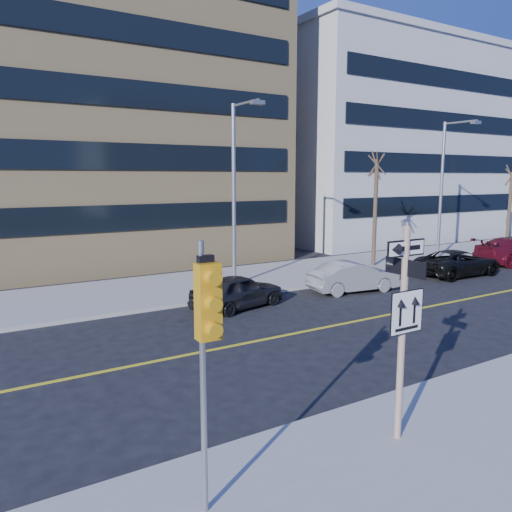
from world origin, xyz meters
TOP-DOWN VIEW (x-y plane):
  - ground at (0.00, 0.00)m, footprint 120.00×120.00m
  - far_sidewalk at (18.00, 12.00)m, footprint 66.00×6.00m
  - road_centerline at (12.00, 4.00)m, footprint 40.00×0.14m
  - sign_pole at (0.00, -2.51)m, footprint 0.92×0.92m
  - traffic_signal at (-4.00, -2.66)m, footprint 0.32×0.45m
  - parked_car_a at (2.32, 7.72)m, footprint 2.46×4.20m
  - parked_car_b at (8.06, 7.49)m, footprint 2.01×4.23m
  - parked_car_c at (15.14, 7.45)m, footprint 2.37×4.83m
  - streetlight_a at (4.00, 10.76)m, footprint 0.55×2.25m
  - streetlight_b at (18.00, 10.76)m, footprint 0.55×2.25m
  - street_tree_west at (13.00, 11.30)m, footprint 1.80×1.80m
  - street_tree_east at (26.00, 11.60)m, footprint 1.80×1.80m
  - building_brick at (2.00, 25.00)m, footprint 18.00×18.00m
  - building_grey_mid at (24.00, 24.00)m, footprint 20.00×16.00m
  - building_grey_far at (45.00, 27.00)m, footprint 18.00×18.00m

SIDE VIEW (x-z plane):
  - ground at x=0.00m, z-range 0.00..0.00m
  - road_centerline at x=12.00m, z-range 0.00..0.01m
  - far_sidewalk at x=18.00m, z-range 0.00..0.15m
  - parked_car_c at x=15.14m, z-range 0.00..1.32m
  - parked_car_b at x=8.06m, z-range 0.00..1.34m
  - parked_car_a at x=2.32m, z-range 0.00..1.34m
  - sign_pole at x=0.00m, z-range 0.41..4.47m
  - traffic_signal at x=-4.00m, z-range 1.03..5.03m
  - streetlight_a at x=4.00m, z-range 0.76..8.76m
  - streetlight_b at x=18.00m, z-range 0.76..8.76m
  - street_tree_east at x=26.00m, z-range 2.07..7.82m
  - street_tree_west at x=13.00m, z-range 2.35..8.70m
  - building_grey_mid at x=24.00m, z-range 0.00..15.00m
  - building_grey_far at x=45.00m, z-range 0.00..16.00m
  - building_brick at x=2.00m, z-range 0.00..18.00m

